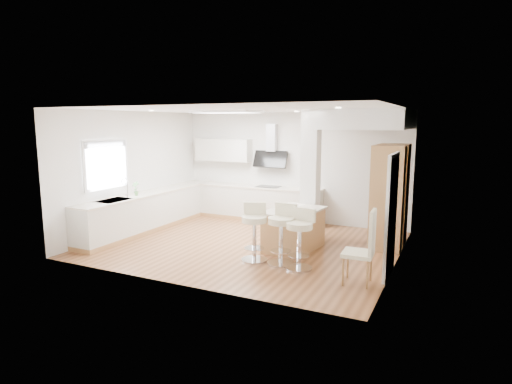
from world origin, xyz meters
The scene contains 18 objects.
ground centered at (0.00, 0.00, 0.00)m, with size 6.00×6.00×0.00m, color #905A35.
ceiling centered at (0.00, 0.00, 0.00)m, with size 6.00×5.00×0.02m, color white.
wall_back centered at (0.00, 2.50, 1.40)m, with size 6.00×0.04×2.80m, color silver.
wall_left centered at (-3.00, 0.00, 1.40)m, with size 0.04×5.00×2.80m, color silver.
wall_right centered at (3.00, 0.00, 1.40)m, with size 0.04×5.00×2.80m, color silver.
skylight centered at (-0.79, 0.60, 2.77)m, with size 4.10×2.10×0.06m.
window_left centered at (-2.96, -0.90, 1.69)m, with size 0.06×1.28×1.07m.
doorway_right centered at (2.97, -0.60, 1.00)m, with size 0.05×1.00×2.10m.
counter_left centered at (-2.70, 0.23, 0.46)m, with size 0.63×4.50×1.35m.
counter_back centered at (-0.91, 2.22, 0.70)m, with size 3.62×0.63×2.50m.
pillar centered at (1.05, 0.95, 1.40)m, with size 0.35×0.35×2.80m.
soffit centered at (2.10, 1.40, 2.60)m, with size 1.78×2.20×0.40m.
oven_column centered at (2.68, 1.23, 1.05)m, with size 0.63×1.21×2.10m.
peninsula centered at (1.00, 0.11, 0.41)m, with size 1.03×1.43×0.88m.
bar_stool_a centered at (0.60, -0.90, 0.60)m, with size 0.63×0.63×1.07m.
bar_stool_b centered at (1.13, -0.85, 0.62)m, with size 0.54×0.54×1.10m.
bar_stool_c centered at (1.51, -0.96, 0.60)m, with size 0.56×0.56×1.06m.
dining_chair centered at (2.68, -1.22, 0.64)m, with size 0.49×0.49×1.21m.
Camera 1 is at (3.94, -7.78, 2.54)m, focal length 30.00 mm.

